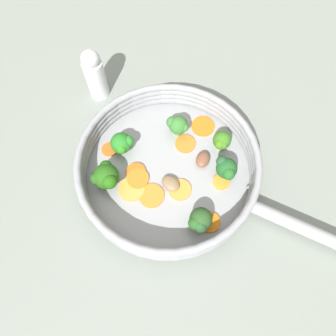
% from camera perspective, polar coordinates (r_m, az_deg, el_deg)
% --- Properties ---
extents(ground_plane, '(4.00, 4.00, 0.00)m').
position_cam_1_polar(ground_plane, '(0.59, 0.00, -0.99)').
color(ground_plane, gray).
extents(skillet, '(0.30, 0.30, 0.01)m').
position_cam_1_polar(skillet, '(0.59, 0.00, -0.80)').
color(skillet, '#939699').
rests_on(skillet, ground_plane).
extents(skillet_rim_wall, '(0.31, 0.31, 0.05)m').
position_cam_1_polar(skillet_rim_wall, '(0.56, 0.00, 0.46)').
color(skillet_rim_wall, gray).
rests_on(skillet_rim_wall, skillet).
extents(skillet_handle, '(0.07, 0.19, 0.02)m').
position_cam_1_polar(skillet_handle, '(0.58, 22.52, -9.70)').
color(skillet_handle, '#999B9E').
rests_on(skillet_handle, skillet).
extents(skillet_rivet_left, '(0.01, 0.01, 0.01)m').
position_cam_1_polar(skillet_rivet_left, '(0.56, 11.78, -8.85)').
color(skillet_rivet_left, '#91919C').
rests_on(skillet_rivet_left, skillet).
extents(skillet_rivet_right, '(0.01, 0.01, 0.01)m').
position_cam_1_polar(skillet_rivet_right, '(0.59, 13.97, -3.32)').
color(skillet_rivet_right, '#8F9798').
rests_on(skillet_rivet_right, skillet).
extents(carrot_slice_0, '(0.04, 0.04, 0.00)m').
position_cam_1_polar(carrot_slice_0, '(0.61, -10.18, 3.21)').
color(carrot_slice_0, '#D7601F').
rests_on(carrot_slice_0, skillet).
extents(carrot_slice_1, '(0.05, 0.05, 0.00)m').
position_cam_1_polar(carrot_slice_1, '(0.63, 6.12, 7.27)').
color(carrot_slice_1, orange).
rests_on(carrot_slice_1, skillet).
extents(carrot_slice_2, '(0.05, 0.05, 0.01)m').
position_cam_1_polar(carrot_slice_2, '(0.58, -5.26, -1.88)').
color(carrot_slice_2, orange).
rests_on(carrot_slice_2, skillet).
extents(carrot_slice_3, '(0.05, 0.05, 0.00)m').
position_cam_1_polar(carrot_slice_3, '(0.57, 2.10, -3.78)').
color(carrot_slice_3, orange).
rests_on(carrot_slice_3, skillet).
extents(carrot_slice_4, '(0.04, 0.04, 0.00)m').
position_cam_1_polar(carrot_slice_4, '(0.59, -5.60, -0.67)').
color(carrot_slice_4, orange).
rests_on(carrot_slice_4, skillet).
extents(carrot_slice_5, '(0.05, 0.05, 0.01)m').
position_cam_1_polar(carrot_slice_5, '(0.56, 7.29, -9.36)').
color(carrot_slice_5, orange).
rests_on(carrot_slice_5, skillet).
extents(carrot_slice_6, '(0.05, 0.05, 0.00)m').
position_cam_1_polar(carrot_slice_6, '(0.57, -6.38, -3.63)').
color(carrot_slice_6, '#F0973F').
rests_on(carrot_slice_6, skillet).
extents(carrot_slice_7, '(0.04, 0.04, 0.00)m').
position_cam_1_polar(carrot_slice_7, '(0.58, 9.26, -2.41)').
color(carrot_slice_7, orange).
rests_on(carrot_slice_7, skillet).
extents(carrot_slice_8, '(0.05, 0.05, 0.00)m').
position_cam_1_polar(carrot_slice_8, '(0.61, 3.04, 4.26)').
color(carrot_slice_8, orange).
rests_on(carrot_slice_8, skillet).
extents(carrot_slice_9, '(0.06, 0.06, 0.00)m').
position_cam_1_polar(carrot_slice_9, '(0.57, -2.89, -4.83)').
color(carrot_slice_9, orange).
rests_on(carrot_slice_9, skillet).
extents(broccoli_floret_0, '(0.04, 0.03, 0.04)m').
position_cam_1_polar(broccoli_floret_0, '(0.59, 9.34, 4.62)').
color(broccoli_floret_0, '#85A968').
rests_on(broccoli_floret_0, skillet).
extents(broccoli_floret_1, '(0.04, 0.04, 0.04)m').
position_cam_1_polar(broccoli_floret_1, '(0.53, 5.59, -9.15)').
color(broccoli_floret_1, '#6E9845').
rests_on(broccoli_floret_1, skillet).
extents(broccoli_floret_2, '(0.04, 0.04, 0.05)m').
position_cam_1_polar(broccoli_floret_2, '(0.56, 10.11, -0.12)').
color(broccoli_floret_2, '#7DAE6C').
rests_on(broccoli_floret_2, skillet).
extents(broccoli_floret_3, '(0.04, 0.04, 0.04)m').
position_cam_1_polar(broccoli_floret_3, '(0.59, -8.03, 4.25)').
color(broccoli_floret_3, '#6E9652').
rests_on(broccoli_floret_3, skillet).
extents(broccoli_floret_4, '(0.05, 0.05, 0.05)m').
position_cam_1_polar(broccoli_floret_4, '(0.56, -10.76, -1.45)').
color(broccoli_floret_4, '#6D8952').
rests_on(broccoli_floret_4, skillet).
extents(broccoli_floret_5, '(0.03, 0.04, 0.04)m').
position_cam_1_polar(broccoli_floret_5, '(0.60, 1.70, 7.47)').
color(broccoli_floret_5, '#8AAB65').
rests_on(broccoli_floret_5, skillet).
extents(mushroom_piece_0, '(0.04, 0.03, 0.01)m').
position_cam_1_polar(mushroom_piece_0, '(0.59, 6.09, 1.51)').
color(mushroom_piece_0, brown).
rests_on(mushroom_piece_0, skillet).
extents(mushroom_piece_1, '(0.03, 0.04, 0.01)m').
position_cam_1_polar(mushroom_piece_1, '(0.57, 0.48, -2.66)').
color(mushroom_piece_1, olive).
rests_on(mushroom_piece_1, skillet).
extents(salt_shaker, '(0.04, 0.04, 0.11)m').
position_cam_1_polar(salt_shaker, '(0.66, -12.63, 15.65)').
color(salt_shaker, white).
rests_on(salt_shaker, ground_plane).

